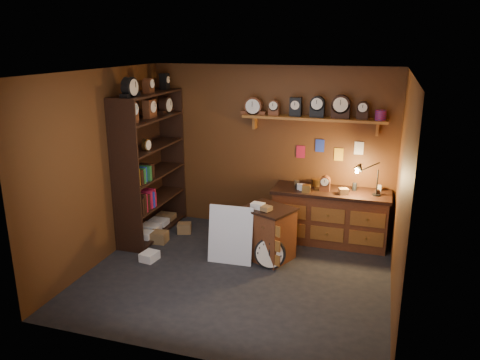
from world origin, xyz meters
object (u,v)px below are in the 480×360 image
at_px(workbench, 330,213).
at_px(big_round_clock, 270,253).
at_px(shelving_unit, 149,159).
at_px(low_cabinet, 268,231).

relative_size(workbench, big_round_clock, 4.04).
bearing_deg(big_round_clock, workbench, 59.47).
bearing_deg(shelving_unit, big_round_clock, -16.84).
xyz_separation_m(workbench, low_cabinet, (-0.78, -0.86, -0.05)).
height_order(shelving_unit, workbench, shelving_unit).
xyz_separation_m(shelving_unit, workbench, (2.84, 0.49, -0.78)).
distance_m(shelving_unit, big_round_clock, 2.49).
relative_size(workbench, low_cabinet, 2.07).
relative_size(shelving_unit, low_cabinet, 2.98).
relative_size(low_cabinet, big_round_clock, 1.95).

